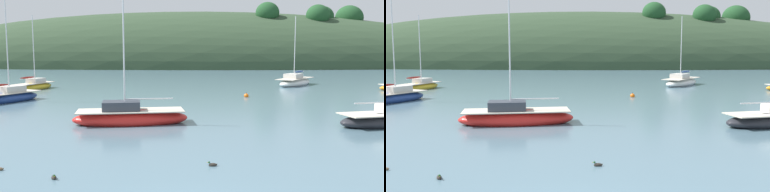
# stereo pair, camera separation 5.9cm
# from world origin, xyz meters

# --- Properties ---
(far_shoreline_hill) EXTENTS (150.00, 36.00, 27.87)m
(far_shoreline_hill) POSITION_xyz_m (0.13, 93.58, 0.05)
(far_shoreline_hill) COLOR #2D422B
(far_shoreline_hill) RESTS_ON ground
(sailboat_yellow_far) EXTENTS (6.31, 7.47, 8.70)m
(sailboat_yellow_far) POSITION_xyz_m (12.54, 41.86, 0.44)
(sailboat_yellow_far) COLOR white
(sailboat_yellow_far) RESTS_ON ground
(sailboat_navy_dinghy) EXTENTS (7.42, 3.50, 8.23)m
(sailboat_navy_dinghy) POSITION_xyz_m (-3.82, 15.35, 0.42)
(sailboat_navy_dinghy) COLOR red
(sailboat_navy_dinghy) RESTS_ON ground
(sailboat_grey_yawl) EXTENTS (3.64, 6.27, 8.44)m
(sailboat_grey_yawl) POSITION_xyz_m (-17.94, 36.52, 0.38)
(sailboat_grey_yawl) COLOR gold
(sailboat_grey_yawl) RESTS_ON ground
(sailboat_white_near) EXTENTS (4.87, 6.97, 9.84)m
(sailboat_white_near) POSITION_xyz_m (-16.15, 25.72, 0.41)
(sailboat_white_near) COLOR navy
(sailboat_white_near) RESTS_ON ground
(mooring_buoy_channel) EXTENTS (0.44, 0.44, 0.54)m
(mooring_buoy_channel) POSITION_xyz_m (5.08, 29.51, 0.12)
(mooring_buoy_channel) COLOR orange
(mooring_buoy_channel) RESTS_ON ground
(duck_trailing) EXTENTS (0.43, 0.21, 0.24)m
(duck_trailing) POSITION_xyz_m (0.97, 5.95, 0.05)
(duck_trailing) COLOR #2D2823
(duck_trailing) RESTS_ON ground
(duck_lone_left) EXTENTS (0.31, 0.41, 0.24)m
(duck_lone_left) POSITION_xyz_m (-4.86, 4.23, 0.05)
(duck_lone_left) COLOR #2D2823
(duck_lone_left) RESTS_ON ground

